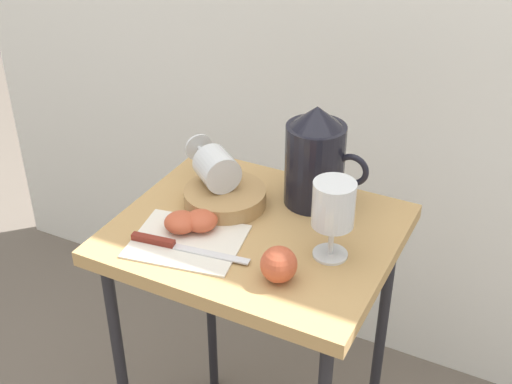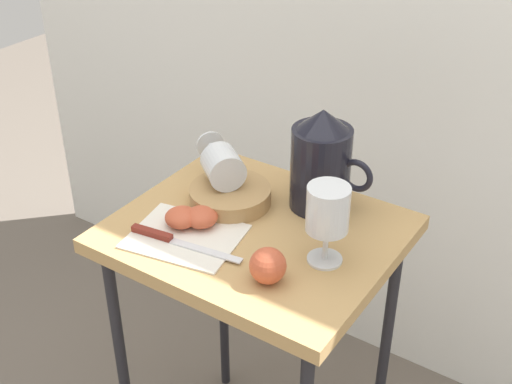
{
  "view_description": "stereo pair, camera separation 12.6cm",
  "coord_description": "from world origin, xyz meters",
  "px_view_note": "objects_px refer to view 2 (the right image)",
  "views": [
    {
      "loc": [
        0.48,
        -0.96,
        1.45
      ],
      "look_at": [
        0.0,
        0.0,
        0.79
      ],
      "focal_mm": 47.53,
      "sensor_mm": 36.0,
      "label": 1
    },
    {
      "loc": [
        0.59,
        -0.89,
        1.45
      ],
      "look_at": [
        0.0,
        0.0,
        0.79
      ],
      "focal_mm": 47.53,
      "sensor_mm": 36.0,
      "label": 2
    }
  ],
  "objects_px": {
    "table": "(256,261)",
    "apple_half_left": "(182,217)",
    "apple_half_right": "(201,217)",
    "apple_whole": "(268,266)",
    "pitcher": "(321,168)",
    "wine_glass_tipped_near": "(223,166)",
    "basket_tray": "(230,196)",
    "wine_glass_upright": "(328,213)",
    "knife": "(169,239)"
  },
  "relations": [
    {
      "from": "wine_glass_upright",
      "to": "apple_whole",
      "type": "distance_m",
      "value": 0.14
    },
    {
      "from": "apple_half_left",
      "to": "basket_tray",
      "type": "bearing_deg",
      "value": 77.2
    },
    {
      "from": "basket_tray",
      "to": "wine_glass_upright",
      "type": "distance_m",
      "value": 0.27
    },
    {
      "from": "pitcher",
      "to": "knife",
      "type": "relative_size",
      "value": 0.92
    },
    {
      "from": "wine_glass_tipped_near",
      "to": "apple_whole",
      "type": "relative_size",
      "value": 2.38
    },
    {
      "from": "table",
      "to": "basket_tray",
      "type": "distance_m",
      "value": 0.14
    },
    {
      "from": "table",
      "to": "pitcher",
      "type": "bearing_deg",
      "value": 65.79
    },
    {
      "from": "basket_tray",
      "to": "wine_glass_upright",
      "type": "bearing_deg",
      "value": -14.03
    },
    {
      "from": "basket_tray",
      "to": "apple_half_left",
      "type": "bearing_deg",
      "value": -102.8
    },
    {
      "from": "apple_half_left",
      "to": "apple_half_right",
      "type": "height_order",
      "value": "same"
    },
    {
      "from": "apple_whole",
      "to": "knife",
      "type": "distance_m",
      "value": 0.21
    },
    {
      "from": "apple_half_right",
      "to": "knife",
      "type": "bearing_deg",
      "value": -103.23
    },
    {
      "from": "basket_tray",
      "to": "knife",
      "type": "height_order",
      "value": "basket_tray"
    },
    {
      "from": "table",
      "to": "apple_whole",
      "type": "height_order",
      "value": "apple_whole"
    },
    {
      "from": "table",
      "to": "knife",
      "type": "height_order",
      "value": "knife"
    },
    {
      "from": "pitcher",
      "to": "knife",
      "type": "xyz_separation_m",
      "value": [
        -0.17,
        -0.27,
        -0.08
      ]
    },
    {
      "from": "wine_glass_tipped_near",
      "to": "apple_half_right",
      "type": "distance_m",
      "value": 0.13
    },
    {
      "from": "table",
      "to": "pitcher",
      "type": "relative_size",
      "value": 3.39
    },
    {
      "from": "table",
      "to": "basket_tray",
      "type": "relative_size",
      "value": 4.32
    },
    {
      "from": "apple_half_left",
      "to": "wine_glass_tipped_near",
      "type": "bearing_deg",
      "value": 89.25
    },
    {
      "from": "apple_half_right",
      "to": "apple_whole",
      "type": "bearing_deg",
      "value": -19.23
    },
    {
      "from": "apple_half_left",
      "to": "table",
      "type": "bearing_deg",
      "value": 32.54
    },
    {
      "from": "table",
      "to": "wine_glass_upright",
      "type": "relative_size",
      "value": 4.7
    },
    {
      "from": "pitcher",
      "to": "basket_tray",
      "type": "bearing_deg",
      "value": -149.05
    },
    {
      "from": "table",
      "to": "knife",
      "type": "xyz_separation_m",
      "value": [
        -0.11,
        -0.13,
        0.09
      ]
    },
    {
      "from": "pitcher",
      "to": "wine_glass_tipped_near",
      "type": "bearing_deg",
      "value": -155.92
    },
    {
      "from": "apple_half_right",
      "to": "apple_whole",
      "type": "height_order",
      "value": "apple_whole"
    },
    {
      "from": "apple_half_right",
      "to": "knife",
      "type": "height_order",
      "value": "apple_half_right"
    },
    {
      "from": "pitcher",
      "to": "apple_half_left",
      "type": "height_order",
      "value": "pitcher"
    },
    {
      "from": "table",
      "to": "apple_half_left",
      "type": "relative_size",
      "value": 11.13
    },
    {
      "from": "wine_glass_upright",
      "to": "wine_glass_tipped_near",
      "type": "bearing_deg",
      "value": 164.89
    },
    {
      "from": "knife",
      "to": "pitcher",
      "type": "bearing_deg",
      "value": 57.72
    },
    {
      "from": "apple_half_right",
      "to": "apple_whole",
      "type": "relative_size",
      "value": 1.0
    },
    {
      "from": "apple_whole",
      "to": "pitcher",
      "type": "bearing_deg",
      "value": 99.61
    },
    {
      "from": "pitcher",
      "to": "knife",
      "type": "height_order",
      "value": "pitcher"
    },
    {
      "from": "table",
      "to": "wine_glass_tipped_near",
      "type": "xyz_separation_m",
      "value": [
        -0.12,
        0.06,
        0.15
      ]
    },
    {
      "from": "basket_tray",
      "to": "apple_half_right",
      "type": "relative_size",
      "value": 2.57
    },
    {
      "from": "table",
      "to": "apple_half_left",
      "type": "bearing_deg",
      "value": -147.46
    },
    {
      "from": "pitcher",
      "to": "wine_glass_tipped_near",
      "type": "height_order",
      "value": "pitcher"
    },
    {
      "from": "pitcher",
      "to": "wine_glass_tipped_near",
      "type": "xyz_separation_m",
      "value": [
        -0.18,
        -0.08,
        -0.01
      ]
    },
    {
      "from": "pitcher",
      "to": "wine_glass_upright",
      "type": "height_order",
      "value": "pitcher"
    },
    {
      "from": "apple_half_right",
      "to": "apple_whole",
      "type": "xyz_separation_m",
      "value": [
        0.19,
        -0.07,
        0.01
      ]
    },
    {
      "from": "apple_half_right",
      "to": "pitcher",
      "type": "bearing_deg",
      "value": 51.81
    },
    {
      "from": "table",
      "to": "basket_tray",
      "type": "xyz_separation_m",
      "value": [
        -0.09,
        0.04,
        0.1
      ]
    },
    {
      "from": "apple_half_right",
      "to": "knife",
      "type": "distance_m",
      "value": 0.08
    },
    {
      "from": "wine_glass_tipped_near",
      "to": "knife",
      "type": "distance_m",
      "value": 0.2
    },
    {
      "from": "pitcher",
      "to": "knife",
      "type": "bearing_deg",
      "value": -122.28
    },
    {
      "from": "table",
      "to": "wine_glass_tipped_near",
      "type": "height_order",
      "value": "wine_glass_tipped_near"
    },
    {
      "from": "basket_tray",
      "to": "apple_half_left",
      "type": "xyz_separation_m",
      "value": [
        -0.03,
        -0.12,
        0.0
      ]
    },
    {
      "from": "apple_half_left",
      "to": "knife",
      "type": "height_order",
      "value": "apple_half_left"
    }
  ]
}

